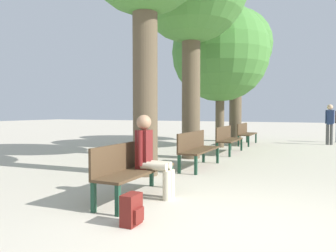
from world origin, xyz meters
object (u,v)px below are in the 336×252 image
(bench_row_0, at_px, (132,166))
(tree_row_3, at_px, (236,47))
(bench_row_1, at_px, (196,147))
(backpack, at_px, (132,210))
(pedestrian_mid, at_px, (330,122))
(bench_row_3, at_px, (245,132))
(tree_row_2, at_px, (220,53))
(person_seated, at_px, (151,154))
(bench_row_2, at_px, (227,137))

(bench_row_0, distance_m, tree_row_3, 11.22)
(bench_row_1, height_order, backpack, bench_row_1)
(pedestrian_mid, bearing_deg, backpack, -102.39)
(bench_row_3, distance_m, backpack, 10.41)
(bench_row_1, bearing_deg, tree_row_2, 98.48)
(bench_row_0, xyz_separation_m, person_seated, (0.24, 0.18, 0.19))
(bench_row_1, distance_m, tree_row_3, 8.38)
(bench_row_0, distance_m, bench_row_2, 6.20)
(bench_row_1, xyz_separation_m, tree_row_2, (-0.71, 4.74, 3.09))
(bench_row_2, height_order, pedestrian_mid, pedestrian_mid)
(tree_row_3, xyz_separation_m, backpack, (1.34, -11.61, -4.15))
(bench_row_0, xyz_separation_m, bench_row_2, (0.00, 6.20, 0.00))
(tree_row_2, bearing_deg, person_seated, -82.97)
(bench_row_0, relative_size, backpack, 4.77)
(bench_row_1, distance_m, pedestrian_mid, 8.18)
(bench_row_1, relative_size, person_seated, 1.38)
(bench_row_3, height_order, person_seated, person_seated)
(backpack, height_order, pedestrian_mid, pedestrian_mid)
(bench_row_3, distance_m, person_seated, 9.13)
(bench_row_1, relative_size, bench_row_3, 1.00)
(bench_row_0, relative_size, person_seated, 1.38)
(bench_row_2, xyz_separation_m, person_seated, (0.24, -6.02, 0.19))
(bench_row_2, height_order, tree_row_2, tree_row_2)
(tree_row_3, bearing_deg, backpack, -83.42)
(bench_row_2, relative_size, bench_row_3, 1.00)
(bench_row_2, relative_size, tree_row_2, 0.33)
(pedestrian_mid, bearing_deg, bench_row_0, -106.80)
(person_seated, bearing_deg, tree_row_3, 95.22)
(bench_row_3, bearing_deg, pedestrian_mid, 22.35)
(person_seated, bearing_deg, pedestrian_mid, 74.14)
(person_seated, bearing_deg, bench_row_3, 91.50)
(bench_row_0, height_order, tree_row_3, tree_row_3)
(bench_row_3, xyz_separation_m, backpack, (0.63, -10.39, -0.33))
(bench_row_3, xyz_separation_m, pedestrian_mid, (3.21, 1.32, 0.44))
(bench_row_2, height_order, bench_row_3, same)
(bench_row_3, relative_size, tree_row_3, 0.30)
(bench_row_2, xyz_separation_m, tree_row_3, (-0.71, 4.33, 3.82))
(person_seated, relative_size, backpack, 3.46)
(backpack, bearing_deg, tree_row_2, 98.54)
(bench_row_2, height_order, person_seated, person_seated)
(bench_row_3, distance_m, tree_row_3, 4.08)
(bench_row_3, bearing_deg, tree_row_3, 119.93)
(bench_row_1, distance_m, bench_row_2, 3.10)
(person_seated, distance_m, pedestrian_mid, 10.86)
(bench_row_0, bearing_deg, bench_row_2, 90.00)
(tree_row_2, relative_size, pedestrian_mid, 3.27)
(bench_row_0, relative_size, bench_row_2, 1.00)
(bench_row_2, height_order, backpack, bench_row_2)
(person_seated, bearing_deg, bench_row_2, 92.27)
(bench_row_0, distance_m, tree_row_2, 8.45)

